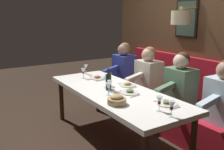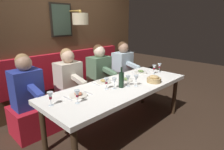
{
  "view_description": "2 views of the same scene",
  "coord_description": "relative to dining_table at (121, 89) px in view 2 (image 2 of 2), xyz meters",
  "views": [
    {
      "loc": [
        -1.8,
        -2.79,
        1.75
      ],
      "look_at": [
        0.05,
        0.13,
        0.92
      ],
      "focal_mm": 40.78,
      "sensor_mm": 36.0,
      "label": 1
    },
    {
      "loc": [
        -1.78,
        2.01,
        1.68
      ],
      "look_at": [
        0.05,
        0.13,
        0.92
      ],
      "focal_mm": 30.45,
      "sensor_mm": 36.0,
      "label": 2
    }
  ],
  "objects": [
    {
      "name": "back_wall_panel",
      "position": [
        1.46,
        -0.0,
        0.69
      ],
      "size": [
        0.59,
        3.78,
        2.9
      ],
      "color": "brown",
      "rests_on": "ground_plane"
    },
    {
      "name": "diner_near",
      "position": [
        0.88,
        -0.37,
        0.14
      ],
      "size": [
        0.6,
        0.4,
        0.79
      ],
      "color": "#567A5B",
      "rests_on": "banquette_bench"
    },
    {
      "name": "ground_plane",
      "position": [
        0.0,
        0.0,
        -0.68
      ],
      "size": [
        12.0,
        12.0,
        0.0
      ],
      "primitive_type": "plane",
      "color": "#332319"
    },
    {
      "name": "dining_table",
      "position": [
        0.0,
        0.0,
        0.0
      ],
      "size": [
        0.9,
        2.38,
        0.74
      ],
      "color": "white",
      "rests_on": "ground_plane"
    },
    {
      "name": "wine_glass_5",
      "position": [
        -0.01,
        -1.08,
        0.18
      ],
      "size": [
        0.07,
        0.07,
        0.16
      ],
      "color": "silver",
      "rests_on": "dining_table"
    },
    {
      "name": "wine_glass_2",
      "position": [
        0.11,
        1.07,
        0.18
      ],
      "size": [
        0.07,
        0.07,
        0.16
      ],
      "color": "silver",
      "rests_on": "dining_table"
    },
    {
      "name": "wine_glass_1",
      "position": [
        -0.06,
        0.82,
        0.18
      ],
      "size": [
        0.07,
        0.07,
        0.16
      ],
      "color": "silver",
      "rests_on": "dining_table"
    },
    {
      "name": "place_setting_2",
      "position": [
        0.21,
        -0.8,
        0.08
      ],
      "size": [
        0.24,
        0.32,
        0.05
      ],
      "color": "silver",
      "rests_on": "dining_table"
    },
    {
      "name": "wine_glass_4",
      "position": [
        -0.18,
        -0.14,
        0.18
      ],
      "size": [
        0.07,
        0.07,
        0.16
      ],
      "color": "silver",
      "rests_on": "dining_table"
    },
    {
      "name": "wine_glass_3",
      "position": [
        0.04,
        0.25,
        0.18
      ],
      "size": [
        0.07,
        0.07,
        0.16
      ],
      "color": "silver",
      "rests_on": "dining_table"
    },
    {
      "name": "place_setting_0",
      "position": [
        0.28,
        0.08,
        0.08
      ],
      "size": [
        0.24,
        0.32,
        0.05
      ],
      "color": "silver",
      "rests_on": "dining_table"
    },
    {
      "name": "place_setting_1",
      "position": [
        0.12,
        0.69,
        0.08
      ],
      "size": [
        0.24,
        0.31,
        0.05
      ],
      "color": "silver",
      "rests_on": "dining_table"
    },
    {
      "name": "bread_bowl",
      "position": [
        -0.27,
        -0.48,
        0.11
      ],
      "size": [
        0.22,
        0.22,
        0.12
      ],
      "color": "tan",
      "rests_on": "dining_table"
    },
    {
      "name": "wine_glass_6",
      "position": [
        -0.01,
        -0.9,
        0.18
      ],
      "size": [
        0.07,
        0.07,
        0.16
      ],
      "color": "silver",
      "rests_on": "dining_table"
    },
    {
      "name": "banquette_bench",
      "position": [
        0.89,
        0.0,
        -0.45
      ],
      "size": [
        0.52,
        2.58,
        0.45
      ],
      "primitive_type": "cube",
      "color": "red",
      "rests_on": "ground_plane"
    },
    {
      "name": "place_setting_3",
      "position": [
        0.1,
        -0.22,
        0.08
      ],
      "size": [
        0.24,
        0.32,
        0.05
      ],
      "color": "silver",
      "rests_on": "dining_table"
    },
    {
      "name": "wine_glass_0",
      "position": [
        -0.03,
        0.16,
        0.18
      ],
      "size": [
        0.07,
        0.07,
        0.16
      ],
      "color": "silver",
      "rests_on": "dining_table"
    },
    {
      "name": "diner_nearest",
      "position": [
        0.88,
        -1.06,
        0.14
      ],
      "size": [
        0.6,
        0.4,
        0.79
      ],
      "color": "silver",
      "rests_on": "banquette_bench"
    },
    {
      "name": "wine_bottle",
      "position": [
        -0.06,
        0.05,
        0.18
      ],
      "size": [
        0.08,
        0.08,
        0.3
      ],
      "color": "black",
      "rests_on": "dining_table"
    },
    {
      "name": "diner_far",
      "position": [
        0.88,
        1.03,
        0.14
      ],
      "size": [
        0.6,
        0.4,
        0.79
      ],
      "color": "#283893",
      "rests_on": "banquette_bench"
    },
    {
      "name": "wine_glass_7",
      "position": [
        -0.1,
        -0.05,
        0.18
      ],
      "size": [
        0.07,
        0.07,
        0.16
      ],
      "color": "silver",
      "rests_on": "dining_table"
    },
    {
      "name": "diner_middle",
      "position": [
        0.88,
        0.33,
        0.14
      ],
      "size": [
        0.6,
        0.4,
        0.79
      ],
      "color": "beige",
      "rests_on": "banquette_bench"
    }
  ]
}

